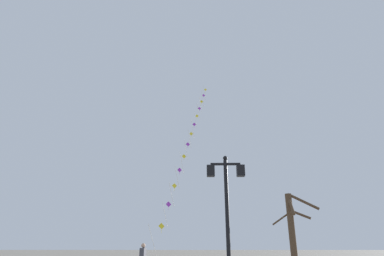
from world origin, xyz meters
The scene contains 3 objects.
twin_lantern_lamp_post centered at (2.14, 8.93, 3.27)m, with size 1.36×0.28×4.71m.
kite_train centered at (0.35, 25.93, 10.89)m, with size 4.09×19.07×21.05m.
bare_tree centered at (5.50, 13.01, 2.16)m, with size 2.11×1.73×3.97m.
Camera 1 is at (1.14, -2.33, 1.67)m, focal length 29.52 mm.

